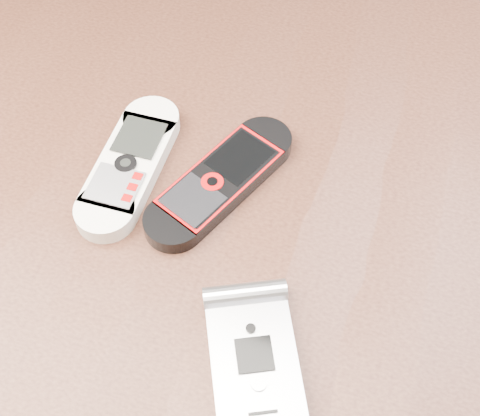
# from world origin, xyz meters

# --- Properties ---
(table) EXTENTS (1.20, 0.80, 0.75)m
(table) POSITION_xyz_m (0.00, 0.00, 0.64)
(table) COLOR black
(table) RESTS_ON ground
(nokia_white) EXTENTS (0.05, 0.15, 0.02)m
(nokia_white) POSITION_xyz_m (-0.10, 0.02, 0.76)
(nokia_white) COLOR white
(nokia_white) RESTS_ON table
(nokia_black_red) EXTENTS (0.11, 0.17, 0.02)m
(nokia_black_red) POSITION_xyz_m (-0.02, 0.02, 0.76)
(nokia_black_red) COLOR black
(nokia_black_red) RESTS_ON table
(motorola_razr) EXTENTS (0.10, 0.13, 0.02)m
(motorola_razr) POSITION_xyz_m (0.05, -0.12, 0.76)
(motorola_razr) COLOR silver
(motorola_razr) RESTS_ON table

